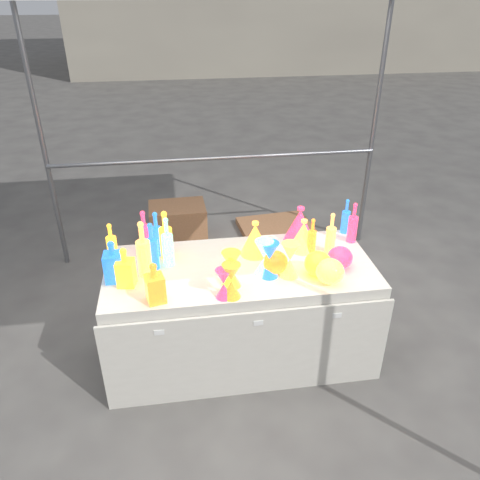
{
  "coord_description": "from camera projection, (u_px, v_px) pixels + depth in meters",
  "views": [
    {
      "loc": [
        -0.39,
        -2.63,
        2.44
      ],
      "look_at": [
        0.0,
        0.0,
        0.95
      ],
      "focal_mm": 35.0,
      "sensor_mm": 36.0,
      "label": 1
    }
  ],
  "objects": [
    {
      "name": "hourglass_2",
      "position": [
        290.0,
        260.0,
        2.98
      ],
      "size": [
        0.16,
        0.16,
        0.24
      ],
      "primitive_type": null,
      "rotation": [
        0.0,
        0.0,
        0.38
      ],
      "color": "#13775B",
      "rests_on": "display_table"
    },
    {
      "name": "decanter_1",
      "position": [
        155.0,
        283.0,
        2.74
      ],
      "size": [
        0.13,
        0.13,
        0.26
      ],
      "primitive_type": null,
      "rotation": [
        0.0,
        0.0,
        0.23
      ],
      "color": "gold",
      "rests_on": "display_table"
    },
    {
      "name": "bottle_10",
      "position": [
        353.0,
        222.0,
        3.37
      ],
      "size": [
        0.09,
        0.09,
        0.31
      ],
      "primitive_type": null,
      "rotation": [
        0.0,
        0.0,
        -0.4
      ],
      "color": "#1E35B0",
      "rests_on": "display_table"
    },
    {
      "name": "globe_2",
      "position": [
        275.0,
        264.0,
        3.04
      ],
      "size": [
        0.22,
        0.22,
        0.14
      ],
      "primitive_type": null,
      "rotation": [
        0.0,
        0.0,
        0.35
      ],
      "color": "gold",
      "rests_on": "display_table"
    },
    {
      "name": "display_table",
      "position": [
        240.0,
        311.0,
        3.32
      ],
      "size": [
        1.84,
        0.83,
        0.75
      ],
      "color": "silver",
      "rests_on": "ground"
    },
    {
      "name": "bottle_3",
      "position": [
        144.0,
        231.0,
        3.25
      ],
      "size": [
        0.1,
        0.1,
        0.31
      ],
      "primitive_type": null,
      "rotation": [
        0.0,
        0.0,
        -0.27
      ],
      "color": "#1E35B0",
      "rests_on": "display_table"
    },
    {
      "name": "bottle_0",
      "position": [
        111.0,
        242.0,
        3.15
      ],
      "size": [
        0.09,
        0.09,
        0.27
      ],
      "primitive_type": null,
      "rotation": [
        0.0,
        0.0,
        0.36
      ],
      "color": "red",
      "rests_on": "display_table"
    },
    {
      "name": "bottle_1",
      "position": [
        157.0,
        233.0,
        3.2
      ],
      "size": [
        0.08,
        0.08,
        0.33
      ],
      "primitive_type": null,
      "rotation": [
        0.0,
        0.0,
        -0.08
      ],
      "color": "#167932",
      "rests_on": "display_table"
    },
    {
      "name": "bottle_5",
      "position": [
        167.0,
        242.0,
        3.08
      ],
      "size": [
        0.09,
        0.09,
        0.35
      ],
      "primitive_type": null,
      "rotation": [
        0.0,
        0.0,
        0.27
      ],
      "color": "#D82B89",
      "rests_on": "display_table"
    },
    {
      "name": "hourglass_4",
      "position": [
        231.0,
        269.0,
        2.89
      ],
      "size": [
        0.15,
        0.15,
        0.24
      ],
      "primitive_type": null,
      "rotation": [
        0.0,
        0.0,
        0.28
      ],
      "color": "red",
      "rests_on": "display_table"
    },
    {
      "name": "bottle_6",
      "position": [
        166.0,
        234.0,
        3.17
      ],
      "size": [
        0.11,
        0.11,
        0.35
      ],
      "primitive_type": null,
      "rotation": [
        0.0,
        0.0,
        0.2
      ],
      "color": "red",
      "rests_on": "display_table"
    },
    {
      "name": "bottle_9",
      "position": [
        312.0,
        236.0,
        3.23
      ],
      "size": [
        0.08,
        0.08,
        0.27
      ],
      "primitive_type": null,
      "rotation": [
        0.0,
        0.0,
        0.31
      ],
      "color": "gold",
      "rests_on": "display_table"
    },
    {
      "name": "decanter_2",
      "position": [
        113.0,
        261.0,
        2.93
      ],
      "size": [
        0.12,
        0.12,
        0.28
      ],
      "primitive_type": null,
      "rotation": [
        0.0,
        0.0,
        -0.02
      ],
      "color": "#167932",
      "rests_on": "display_table"
    },
    {
      "name": "cardboard_box_closed",
      "position": [
        178.0,
        224.0,
        4.87
      ],
      "size": [
        0.58,
        0.43,
        0.42
      ],
      "primitive_type": "cube",
      "rotation": [
        0.0,
        0.0,
        0.03
      ],
      "color": "#A7714B",
      "rests_on": "ground"
    },
    {
      "name": "bottle_11",
      "position": [
        331.0,
        234.0,
        3.22
      ],
      "size": [
        0.08,
        0.08,
        0.31
      ],
      "primitive_type": null,
      "rotation": [
        0.0,
        0.0,
        -0.23
      ],
      "color": "#13775B",
      "rests_on": "display_table"
    },
    {
      "name": "lampshade_3",
      "position": [
        303.0,
        235.0,
        3.28
      ],
      "size": [
        0.24,
        0.24,
        0.23
      ],
      "primitive_type": null,
      "rotation": [
        0.0,
        0.0,
        -0.28
      ],
      "color": "#13775B",
      "rests_on": "display_table"
    },
    {
      "name": "hourglass_3",
      "position": [
        264.0,
        258.0,
        3.0
      ],
      "size": [
        0.14,
        0.14,
        0.25
      ],
      "primitive_type": null,
      "rotation": [
        0.0,
        0.0,
        0.14
      ],
      "color": "#D82B89",
      "rests_on": "display_table"
    },
    {
      "name": "bottle_8",
      "position": [
        346.0,
        216.0,
        3.5
      ],
      "size": [
        0.08,
        0.08,
        0.28
      ],
      "primitive_type": null,
      "rotation": [
        0.0,
        0.0,
        0.38
      ],
      "color": "#167932",
      "rests_on": "display_table"
    },
    {
      "name": "bottle_4",
      "position": [
        143.0,
        249.0,
        2.96
      ],
      "size": [
        0.11,
        0.11,
        0.39
      ],
      "primitive_type": null,
      "rotation": [
        0.0,
        0.0,
        -0.29
      ],
      "color": "#13775B",
      "rests_on": "display_table"
    },
    {
      "name": "globe_1",
      "position": [
        330.0,
        273.0,
        2.94
      ],
      "size": [
        0.24,
        0.24,
        0.14
      ],
      "primitive_type": null,
      "rotation": [
        0.0,
        0.0,
        -0.39
      ],
      "color": "#13775B",
      "rests_on": "display_table"
    },
    {
      "name": "hourglass_1",
      "position": [
        224.0,
        284.0,
        2.79
      ],
      "size": [
        0.13,
        0.13,
        0.2
      ],
      "primitive_type": null,
      "rotation": [
        0.0,
        0.0,
        -0.41
      ],
      "color": "#1E35B0",
      "rests_on": "display_table"
    },
    {
      "name": "hourglass_0",
      "position": [
        231.0,
        281.0,
        2.79
      ],
      "size": [
        0.14,
        0.14,
        0.23
      ],
      "primitive_type": null,
      "rotation": [
        0.0,
        0.0,
        0.31
      ],
      "color": "gold",
      "rests_on": "display_table"
    },
    {
      "name": "ground",
      "position": [
        240.0,
        350.0,
        3.51
      ],
      "size": [
        80.0,
        80.0,
        0.0
      ],
      "primitive_type": "plane",
      "color": "slate",
      "rests_on": "ground"
    },
    {
      "name": "decanter_0",
      "position": [
        125.0,
        267.0,
        2.89
      ],
      "size": [
        0.12,
        0.12,
        0.26
      ],
      "primitive_type": null,
      "rotation": [
        0.0,
        0.0,
        -0.16
      ],
      "color": "red",
      "rests_on": "display_table"
    },
    {
      "name": "globe_0",
      "position": [
        318.0,
        265.0,
        3.02
      ],
      "size": [
        0.24,
        0.24,
        0.14
      ],
      "primitive_type": null,
      "rotation": [
        0.0,
        0.0,
        0.41
      ],
      "color": "red",
      "rests_on": "display_table"
    },
    {
      "name": "globe_3",
      "position": [
        340.0,
        259.0,
        3.1
      ],
      "size": [
        0.19,
        0.19,
        0.13
      ],
      "primitive_type": null,
      "rotation": [
        0.0,
        0.0,
        -0.12
      ],
      "color": "#1E35B0",
      "rests_on": "display_table"
    },
    {
      "name": "bottle_7",
      "position": [
        152.0,
        246.0,
        3.04
      ],
      "size": [
        0.09,
        0.09,
        0.33
      ],
      "primitive_type": null,
      "rotation": [
        0.0,
        0.0,
        0.1
      ],
      "color": "#167932",
      "rests_on": "display_table"
    },
    {
      "name": "lampshade_0",
      "position": [
        255.0,
        238.0,
        3.23
      ],
      "size": [
        0.25,
        0.25,
        0.25
      ],
      "primitive_type": null,
      "rotation": [
        0.0,
        0.0,
        0.22
      ],
      "color": "#E6FF35",
      "rests_on": "display_table"
    },
    {
      "name": "cardboard_box_flat",
      "position": [
        276.0,
        227.0,
        5.19
      ],
      "size": [
        0.83,
        0.63,
        0.07
      ],
      "primitive_type": "cube",
      "rotation": [
        0.0,
        0.0,
        0.1
      ],
      "color": "#A7714B",
      "rests_on": "ground"
    },
    {
      "name": "lampshade_2",
      "position": [
        300.0,
        224.0,
        3.38
      ],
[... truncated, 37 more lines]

